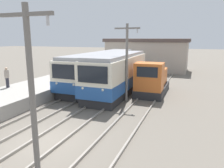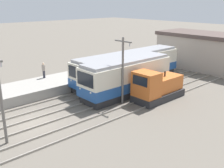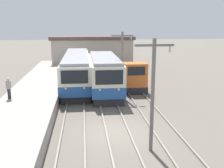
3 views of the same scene
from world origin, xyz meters
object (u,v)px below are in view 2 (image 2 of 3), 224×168
commuter_train_left (129,68)px  shunting_locomotive (157,88)px  commuter_train_center (127,78)px  person_on_platform (44,70)px  catenary_mast_mid (123,68)px  catenary_mast_near (1,96)px

commuter_train_left → shunting_locomotive: (5.80, -2.14, -0.43)m
commuter_train_center → person_on_platform: bearing=-148.3°
commuter_train_left → person_on_platform: bearing=-122.5°
commuter_train_center → catenary_mast_mid: catenary_mast_mid is taller
commuter_train_center → person_on_platform: commuter_train_center is taller
commuter_train_center → catenary_mast_near: catenary_mast_near is taller
shunting_locomotive → catenary_mast_near: (-1.49, -13.81, 2.14)m
catenary_mast_near → catenary_mast_mid: same height
shunting_locomotive → commuter_train_left: bearing=159.8°
catenary_mast_near → catenary_mast_mid: size_ratio=1.00×
commuter_train_left → shunting_locomotive: 6.20m
commuter_train_left → catenary_mast_mid: bearing=-50.5°
catenary_mast_near → person_on_platform: size_ratio=3.57×
catenary_mast_near → commuter_train_left: bearing=105.1°
catenary_mast_mid → person_on_platform: 9.96m
commuter_train_left → person_on_platform: commuter_train_left is taller
commuter_train_center → catenary_mast_near: (1.51, -12.78, 1.65)m
commuter_train_center → catenary_mast_near: size_ratio=1.71×
commuter_train_left → catenary_mast_mid: 6.98m
commuter_train_center → shunting_locomotive: size_ratio=1.90×
catenary_mast_mid → person_on_platform: size_ratio=3.57×
commuter_train_center → catenary_mast_mid: size_ratio=1.71×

